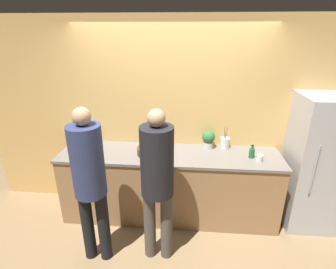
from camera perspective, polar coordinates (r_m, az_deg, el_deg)
name	(u,v)px	position (r m, az deg, el deg)	size (l,w,h in m)	color
ground_plane	(167,232)	(3.58, -0.23, -20.50)	(14.00, 14.00, 0.00)	#8C704C
wall_back	(172,118)	(3.55, 0.79, 3.60)	(5.20, 0.06, 2.60)	#E0B266
counter	(169,184)	(3.60, 0.32, -10.76)	(2.83, 0.71, 0.94)	#9E754C
refrigerator	(321,164)	(3.78, 30.28, -5.55)	(0.74, 0.65, 1.72)	#B7B7BC
person_left	(89,177)	(2.77, -16.74, -8.84)	(0.33, 0.33, 1.77)	black
person_center	(157,177)	(2.69, -2.35, -9.12)	(0.34, 0.34, 1.74)	#4C4742
fruit_bowl	(150,151)	(3.33, -3.98, -3.51)	(0.32, 0.32, 0.14)	#4C3323
utensil_crock	(225,142)	(3.57, 12.23, -1.69)	(0.13, 0.13, 0.29)	silver
bottle_green	(252,153)	(3.39, 17.78, -3.78)	(0.07, 0.07, 0.17)	#236033
cup_white	(260,158)	(3.34, 19.36, -4.86)	(0.07, 0.07, 0.08)	white
potted_plant	(208,139)	(3.51, 8.80, -0.96)	(0.17, 0.17, 0.24)	beige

